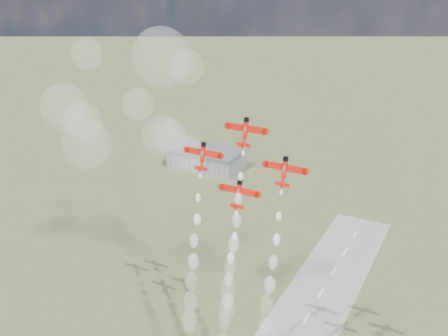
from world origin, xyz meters
TOP-DOWN VIEW (x-y plane):
  - hangar at (-120.00, 180.00)m, footprint 50.00×28.00m
  - plane_lead at (-9.92, 8.43)m, footprint 12.27×4.40m
  - plane_left at (-23.33, 6.38)m, footprint 12.27×4.40m
  - plane_right at (3.49, 6.38)m, footprint 12.27×4.40m
  - plane_slot at (-9.92, 4.33)m, footprint 12.27×4.40m
  - smoke_trail_lead at (-9.73, -1.70)m, footprint 5.44×14.28m
  - smoke_trail_left at (-23.04, -3.19)m, footprint 5.10×13.04m
  - smoke_trail_right at (3.43, -3.57)m, footprint 5.16×13.36m
  - smoke_trail_slot at (-9.67, -5.53)m, footprint 5.16×13.29m
  - drifted_smoke_cloud at (-69.69, 25.57)m, footprint 69.66×36.33m

SIDE VIEW (x-z plane):
  - hangar at x=-120.00m, z-range 0.00..13.00m
  - smoke_trail_slot at x=-9.67m, z-range 4.16..54.52m
  - smoke_trail_right at x=3.43m, z-range 12.90..63.85m
  - smoke_trail_left at x=-23.04m, z-range 13.17..63.72m
  - smoke_trail_lead at x=-9.73m, z-range 22.38..72.72m
  - plane_slot at x=-9.92m, z-range 69.35..78.00m
  - plane_left at x=-23.33m, z-range 78.51..87.16m
  - plane_right at x=3.49m, z-range 78.51..87.16m
  - drifted_smoke_cloud at x=-69.69m, z-range 55.62..116.74m
  - plane_lead at x=-9.92m, z-range 87.67..96.32m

